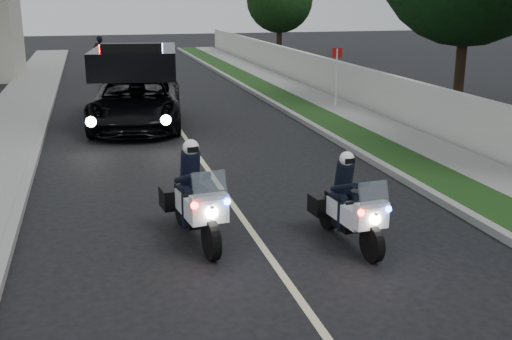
{
  "coord_description": "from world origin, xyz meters",
  "views": [
    {
      "loc": [
        -2.59,
        -8.6,
        4.06
      ],
      "look_at": [
        0.2,
        1.94,
        1.0
      ],
      "focal_mm": 43.89,
      "sensor_mm": 36.0,
      "label": 1
    }
  ],
  "objects": [
    {
      "name": "ground",
      "position": [
        0.0,
        0.0,
        0.0
      ],
      "size": [
        120.0,
        120.0,
        0.0
      ],
      "primitive_type": "plane",
      "color": "black",
      "rests_on": "ground"
    },
    {
      "name": "curb_right",
      "position": [
        4.1,
        10.0,
        0.07
      ],
      "size": [
        0.2,
        60.0,
        0.15
      ],
      "primitive_type": "cube",
      "color": "gray",
      "rests_on": "ground"
    },
    {
      "name": "grass_verge",
      "position": [
        4.8,
        10.0,
        0.08
      ],
      "size": [
        1.2,
        60.0,
        0.16
      ],
      "primitive_type": "cube",
      "color": "#193814",
      "rests_on": "ground"
    },
    {
      "name": "sidewalk_right",
      "position": [
        6.1,
        10.0,
        0.08
      ],
      "size": [
        1.4,
        60.0,
        0.16
      ],
      "primitive_type": "cube",
      "color": "gray",
      "rests_on": "ground"
    },
    {
      "name": "property_wall",
      "position": [
        7.1,
        10.0,
        0.75
      ],
      "size": [
        0.22,
        60.0,
        1.5
      ],
      "primitive_type": "cube",
      "color": "beige",
      "rests_on": "ground"
    },
    {
      "name": "curb_left",
      "position": [
        -4.1,
        10.0,
        0.07
      ],
      "size": [
        0.2,
        60.0,
        0.15
      ],
      "primitive_type": "cube",
      "color": "gray",
      "rests_on": "ground"
    },
    {
      "name": "sidewalk_left",
      "position": [
        -5.2,
        10.0,
        0.08
      ],
      "size": [
        2.0,
        60.0,
        0.16
      ],
      "primitive_type": "cube",
      "color": "gray",
      "rests_on": "ground"
    },
    {
      "name": "lane_marking",
      "position": [
        0.0,
        10.0,
        0.0
      ],
      "size": [
        0.12,
        50.0,
        0.01
      ],
      "primitive_type": "cube",
      "color": "#BFB78C",
      "rests_on": "ground"
    },
    {
      "name": "police_moto_left",
      "position": [
        -1.03,
        1.35,
        0.0
      ],
      "size": [
        0.97,
        2.13,
        1.75
      ],
      "primitive_type": null,
      "rotation": [
        0.0,
        0.0,
        0.12
      ],
      "color": "silver",
      "rests_on": "ground"
    },
    {
      "name": "police_moto_right",
      "position": [
        1.43,
        0.54,
        0.0
      ],
      "size": [
        0.82,
        1.91,
        1.58
      ],
      "primitive_type": null,
      "rotation": [
        0.0,
        0.0,
        0.09
      ],
      "color": "silver",
      "rests_on": "ground"
    },
    {
      "name": "police_suv",
      "position": [
        -1.21,
        11.42,
        0.0
      ],
      "size": [
        3.5,
        6.24,
        2.88
      ],
      "primitive_type": "imported",
      "rotation": [
        0.0,
        0.0,
        -0.13
      ],
      "color": "black",
      "rests_on": "ground"
    },
    {
      "name": "bicycle",
      "position": [
        -1.99,
        25.39,
        0.0
      ],
      "size": [
        0.64,
        1.77,
        0.92
      ],
      "primitive_type": "imported",
      "rotation": [
        0.0,
        0.0,
        -0.01
      ],
      "color": "black",
      "rests_on": "ground"
    },
    {
      "name": "cyclist",
      "position": [
        -1.99,
        25.39,
        0.0
      ],
      "size": [
        0.7,
        0.51,
        1.82
      ],
      "primitive_type": "imported",
      "rotation": [
        0.0,
        0.0,
        3.02
      ],
      "color": "black",
      "rests_on": "ground"
    },
    {
      "name": "sign_post",
      "position": [
        6.0,
        12.49,
        0.0
      ],
      "size": [
        0.44,
        0.44,
        2.32
      ],
      "primitive_type": null,
      "rotation": [
        0.0,
        0.0,
        -0.25
      ],
      "color": "red",
      "rests_on": "ground"
    },
    {
      "name": "tree_right_c",
      "position": [
        10.23,
        11.26,
        0.0
      ],
      "size": [
        8.0,
        8.0,
        10.6
      ],
      "primitive_type": null,
      "rotation": [
        0.0,
        0.0,
        0.31
      ],
      "color": "black",
      "rests_on": "ground"
    },
    {
      "name": "tree_right_e",
      "position": [
        9.92,
        32.48,
        0.0
      ],
      "size": [
        5.13,
        5.13,
        7.34
      ],
      "primitive_type": null,
      "rotation": [
        0.0,
        0.0,
        0.18
      ],
      "color": "black",
      "rests_on": "ground"
    }
  ]
}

